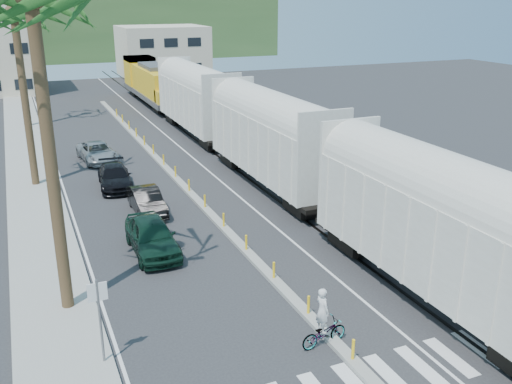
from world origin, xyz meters
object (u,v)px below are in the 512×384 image
car_lead (152,236)px  cyclist (324,327)px  car_second (147,201)px  street_sign (99,310)px

car_lead → cyclist: 10.10m
car_lead → cyclist: cyclist is taller
car_second → car_lead: bearing=-100.5°
car_lead → cyclist: size_ratio=2.21×
car_lead → cyclist: bearing=-69.2°
street_sign → car_second: 13.54m
street_sign → car_lead: bearing=66.3°
street_sign → car_lead: street_sign is taller
car_lead → car_second: car_lead is taller
car_lead → cyclist: (3.54, -9.46, -0.13)m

